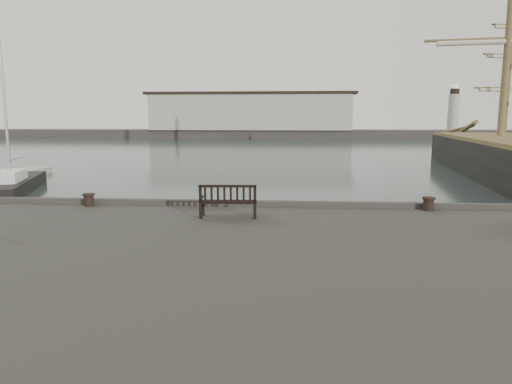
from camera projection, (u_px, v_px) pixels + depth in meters
ground at (254, 249)px, 15.93m from camera, size 400.00×400.00×0.00m
breakwater at (265, 120)px, 106.18m from camera, size 140.00×9.50×12.20m
bench at (228, 207)px, 13.69m from camera, size 1.74×0.69×0.98m
bollard_left at (89, 200)px, 15.50m from camera, size 0.43×0.43×0.43m
bollard_right at (428, 204)px, 14.74m from camera, size 0.43×0.43×0.44m
yacht_c at (14, 188)px, 28.42m from camera, size 4.96×9.29×12.28m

